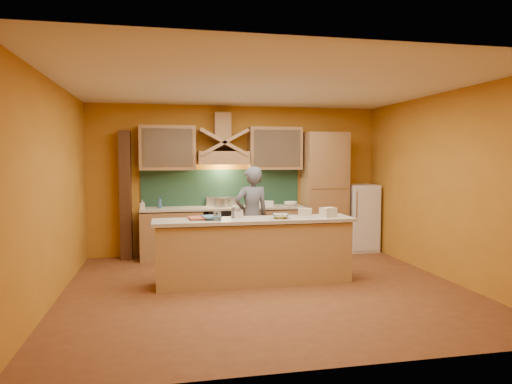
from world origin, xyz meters
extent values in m
cube|color=brown|center=(0.00, 0.00, 0.00)|extent=(5.50, 5.00, 0.01)
cube|color=white|center=(0.00, 0.00, 2.80)|extent=(5.50, 5.00, 0.01)
cube|color=#BF7D25|center=(0.00, 2.50, 1.40)|extent=(5.50, 0.02, 2.80)
cube|color=#BF7D25|center=(0.00, -2.50, 1.40)|extent=(5.50, 0.02, 2.80)
cube|color=#BF7D25|center=(-2.75, 0.00, 1.40)|extent=(0.02, 5.00, 2.80)
cube|color=#BF7D25|center=(2.75, 0.00, 1.40)|extent=(0.02, 5.00, 2.80)
cube|color=#A07549|center=(-1.25, 2.20, 0.43)|extent=(1.10, 0.60, 0.86)
cube|color=#A07549|center=(0.65, 2.20, 0.43)|extent=(1.10, 0.60, 0.86)
cube|color=beige|center=(-0.30, 2.20, 0.90)|extent=(3.00, 0.62, 0.04)
cube|color=black|center=(-0.30, 2.20, 0.45)|extent=(0.60, 0.58, 0.90)
cube|color=#1A3A2B|center=(-0.30, 2.48, 1.25)|extent=(3.00, 0.03, 0.70)
cube|color=#A07549|center=(-0.30, 2.25, 1.82)|extent=(0.92, 0.50, 0.24)
cube|color=#A07549|center=(-0.30, 2.35, 2.40)|extent=(0.30, 0.30, 0.50)
cube|color=#A07549|center=(-1.30, 2.33, 2.00)|extent=(1.00, 0.35, 0.80)
cube|color=#A07549|center=(0.70, 2.33, 2.00)|extent=(1.00, 0.35, 0.80)
cube|color=#A07549|center=(1.65, 2.20, 1.15)|extent=(0.80, 0.60, 2.30)
cube|color=white|center=(2.40, 2.20, 0.65)|extent=(0.58, 0.60, 1.30)
cube|color=#472816|center=(-2.05, 2.35, 1.15)|extent=(0.20, 0.30, 2.30)
cube|color=tan|center=(-0.10, 0.30, 0.44)|extent=(2.80, 0.55, 0.88)
cube|color=beige|center=(-0.10, 0.30, 0.92)|extent=(2.90, 0.62, 0.05)
imported|color=slate|center=(0.08, 1.44, 0.84)|extent=(0.68, 0.52, 1.67)
cylinder|color=silver|center=(-0.34, 2.20, 0.99)|extent=(0.27, 0.27, 0.17)
cylinder|color=#ADAEB4|center=(-0.25, 2.27, 0.98)|extent=(0.23, 0.23, 0.15)
imported|color=silver|center=(-1.75, 2.05, 1.00)|extent=(0.08, 0.09, 0.17)
imported|color=#315788|center=(-1.45, 2.21, 1.03)|extent=(0.12, 0.12, 0.21)
imported|color=white|center=(0.97, 2.15, 0.96)|extent=(0.29, 0.29, 0.08)
cube|color=white|center=(0.51, 2.19, 0.97)|extent=(0.31, 0.27, 0.09)
imported|color=#C15A45|center=(-1.03, 0.37, 0.96)|extent=(0.28, 0.36, 0.03)
imported|color=teal|center=(-0.84, 0.32, 0.98)|extent=(0.28, 0.36, 0.02)
cylinder|color=silver|center=(-0.35, 0.46, 1.02)|extent=(0.16, 0.16, 0.15)
cylinder|color=silver|center=(-0.65, 0.19, 1.01)|extent=(0.11, 0.11, 0.13)
cube|color=silver|center=(-0.32, 0.42, 1.00)|extent=(0.13, 0.13, 0.11)
imported|color=white|center=(0.28, 0.24, 0.98)|extent=(0.32, 0.32, 0.06)
cube|color=beige|center=(0.68, 0.32, 0.95)|extent=(0.25, 0.21, 0.01)
cube|color=beige|center=(1.01, 0.27, 1.01)|extent=(0.26, 0.23, 0.14)
cube|color=beige|center=(0.69, 0.40, 1.00)|extent=(0.23, 0.19, 0.12)
camera|label=1|loc=(-1.38, -6.11, 1.81)|focal=32.00mm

